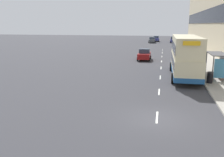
% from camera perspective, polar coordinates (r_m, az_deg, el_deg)
% --- Properties ---
extents(ground_plane, '(220.00, 220.00, 0.00)m').
position_cam_1_polar(ground_plane, '(15.20, 10.22, -9.12)').
color(ground_plane, '#38383D').
extents(pavement, '(5.00, 93.00, 0.14)m').
position_cam_1_polar(pavement, '(53.32, 18.47, 5.83)').
color(pavement, '#A39E93').
rests_on(pavement, ground_plane).
extents(terrace_facade, '(3.10, 93.00, 15.94)m').
position_cam_1_polar(terrace_facade, '(53.72, 23.41, 13.96)').
color(terrace_facade, '#C6B793').
rests_on(terrace_facade, ground_plane).
extents(lane_mark_0, '(0.12, 2.00, 0.01)m').
position_cam_1_polar(lane_mark_0, '(15.49, 10.25, -8.69)').
color(lane_mark_0, silver).
rests_on(lane_mark_0, ground_plane).
extents(lane_mark_1, '(0.12, 2.00, 0.01)m').
position_cam_1_polar(lane_mark_1, '(21.12, 10.71, -3.01)').
color(lane_mark_1, silver).
rests_on(lane_mark_1, ground_plane).
extents(lane_mark_2, '(0.12, 2.00, 0.01)m').
position_cam_1_polar(lane_mark_2, '(26.87, 10.97, 0.27)').
color(lane_mark_2, silver).
rests_on(lane_mark_2, ground_plane).
extents(lane_mark_3, '(0.12, 2.00, 0.01)m').
position_cam_1_polar(lane_mark_3, '(32.67, 11.14, 2.38)').
color(lane_mark_3, silver).
rests_on(lane_mark_3, ground_plane).
extents(lane_mark_4, '(0.12, 2.00, 0.01)m').
position_cam_1_polar(lane_mark_4, '(38.51, 11.26, 3.86)').
color(lane_mark_4, silver).
rests_on(lane_mark_4, ground_plane).
extents(lane_mark_5, '(0.12, 2.00, 0.01)m').
position_cam_1_polar(lane_mark_5, '(44.36, 11.35, 4.95)').
color(lane_mark_5, silver).
rests_on(lane_mark_5, ground_plane).
extents(lane_mark_6, '(0.12, 2.00, 0.01)m').
position_cam_1_polar(lane_mark_6, '(50.23, 11.41, 5.78)').
color(lane_mark_6, silver).
rests_on(lane_mark_6, ground_plane).
extents(lane_mark_7, '(0.12, 2.00, 0.01)m').
position_cam_1_polar(lane_mark_7, '(56.11, 11.47, 6.44)').
color(lane_mark_7, silver).
rests_on(lane_mark_7, ground_plane).
extents(bus_shelter, '(1.60, 4.20, 2.48)m').
position_cam_1_polar(bus_shelter, '(27.32, 23.35, 3.67)').
color(bus_shelter, '#4C4C51').
rests_on(bus_shelter, ground_plane).
extents(double_decker_bus_near, '(2.85, 10.60, 4.30)m').
position_cam_1_polar(double_decker_bus_near, '(27.27, 16.41, 5.03)').
color(double_decker_bus_near, beige).
rests_on(double_decker_bus_near, ground_plane).
extents(car_0, '(2.05, 4.31, 1.82)m').
position_cam_1_polar(car_0, '(78.44, 13.90, 8.58)').
color(car_0, navy).
rests_on(car_0, ground_plane).
extents(car_1, '(1.98, 4.25, 1.79)m').
position_cam_1_polar(car_1, '(83.40, 10.05, 8.94)').
color(car_1, navy).
rests_on(car_1, ground_plane).
extents(car_2, '(2.00, 4.16, 1.76)m').
position_cam_1_polar(car_2, '(39.54, 7.39, 5.47)').
color(car_2, maroon).
rests_on(car_2, ground_plane).
extents(car_3, '(1.98, 4.19, 1.72)m').
position_cam_1_polar(car_3, '(77.09, 9.14, 8.69)').
color(car_3, '#4C5156').
rests_on(car_3, ground_plane).
extents(pedestrian_at_shelter, '(0.36, 0.36, 1.82)m').
position_cam_1_polar(pedestrian_at_shelter, '(31.34, 19.50, 3.47)').
color(pedestrian_at_shelter, '#23232D').
rests_on(pedestrian_at_shelter, ground_plane).
extents(pedestrian_3, '(0.32, 0.32, 1.59)m').
position_cam_1_polar(pedestrian_3, '(28.50, 20.14, 2.37)').
color(pedestrian_3, '#23232D').
rests_on(pedestrian_3, ground_plane).
extents(litter_bin, '(0.55, 0.55, 1.05)m').
position_cam_1_polar(litter_bin, '(24.88, 21.47, 0.24)').
color(litter_bin, black).
rests_on(litter_bin, ground_plane).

